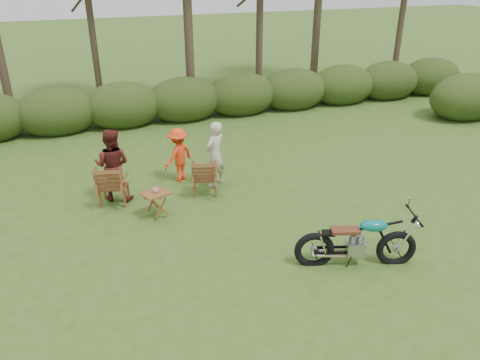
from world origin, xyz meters
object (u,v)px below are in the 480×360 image
object	(u,v)px
lawn_chair_right	(205,193)
cup	(155,190)
motorcycle	(353,263)
side_table	(156,204)
adult_b	(117,199)
child	(180,180)
lawn_chair_left	(115,203)
adult_a	(216,185)

from	to	relation	value
lawn_chair_right	cup	size ratio (longest dim) A/B	7.28
motorcycle	side_table	world-z (taller)	motorcycle
adult_b	child	size ratio (longest dim) A/B	1.25
motorcycle	cup	bearing A→B (deg)	153.89
cup	side_table	bearing A→B (deg)	-118.13
side_table	child	world-z (taller)	child
side_table	child	size ratio (longest dim) A/B	0.42
lawn_chair_left	cup	bearing A→B (deg)	148.07
adult_a	child	world-z (taller)	adult_a
lawn_chair_right	adult_a	distance (m)	0.48
lawn_chair_left	side_table	bearing A→B (deg)	147.45
adult_a	child	xyz separation A→B (m)	(-0.75, 0.56, 0.00)
lawn_chair_left	child	xyz separation A→B (m)	(1.61, 0.68, 0.00)
lawn_chair_right	adult_b	world-z (taller)	adult_b
cup	adult_a	distance (m)	1.97
lawn_chair_left	adult_b	distance (m)	0.20
adult_b	lawn_chair_left	bearing A→B (deg)	100.82
adult_b	cup	bearing A→B (deg)	148.71
motorcycle	adult_b	world-z (taller)	adult_b
cup	adult_b	world-z (taller)	adult_b
motorcycle	cup	xyz separation A→B (m)	(-2.98, 2.84, 0.61)
lawn_chair_right	cup	world-z (taller)	cup
motorcycle	child	bearing A→B (deg)	133.45
adult_a	cup	bearing A→B (deg)	-2.17
lawn_chair_right	adult_a	xyz separation A→B (m)	(0.35, 0.32, 0.00)
lawn_chair_right	lawn_chair_left	xyz separation A→B (m)	(-2.01, 0.20, 0.00)
adult_a	adult_b	xyz separation A→B (m)	(-2.31, 0.07, 0.00)
cup	child	distance (m)	1.88
lawn_chair_left	child	distance (m)	1.75
side_table	adult_b	distance (m)	1.34
side_table	adult_a	size ratio (longest dim) A/B	0.35
adult_b	lawn_chair_right	bearing A→B (deg)	-166.56
lawn_chair_right	adult_b	bearing A→B (deg)	5.00
motorcycle	child	world-z (taller)	child
motorcycle	side_table	bearing A→B (deg)	154.07
lawn_chair_right	lawn_chair_left	world-z (taller)	lawn_chair_left
side_table	lawn_chair_left	bearing A→B (deg)	130.51
lawn_chair_left	side_table	xyz separation A→B (m)	(0.77, -0.90, 0.28)
adult_a	adult_b	world-z (taller)	adult_b
lawn_chair_left	child	bearing A→B (deg)	-140.06
motorcycle	adult_a	world-z (taller)	adult_a
lawn_chair_right	adult_b	distance (m)	2.00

